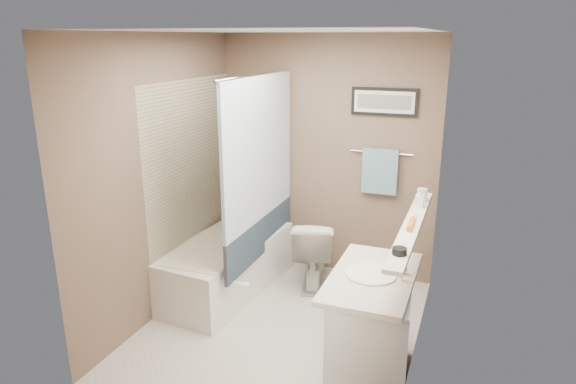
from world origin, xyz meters
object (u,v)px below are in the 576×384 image
at_px(toilet, 314,252).
at_px(vanity, 371,334).
at_px(glass_jar, 422,195).
at_px(candle_bowl_near, 399,251).
at_px(hair_brush_front, 411,224).
at_px(bathtub, 225,266).
at_px(soap_bottle, 420,198).

relative_size(toilet, vanity, 0.77).
bearing_deg(toilet, glass_jar, 143.74).
relative_size(candle_bowl_near, hair_brush_front, 0.41).
height_order(bathtub, soap_bottle, soap_bottle).
distance_m(glass_jar, soap_bottle, 0.16).
relative_size(toilet, glass_jar, 6.96).
bearing_deg(candle_bowl_near, soap_bottle, 90.00).
bearing_deg(soap_bottle, toilet, 150.22).
height_order(toilet, soap_bottle, soap_bottle).
xyz_separation_m(toilet, soap_bottle, (1.02, -0.58, 0.84)).
relative_size(bathtub, candle_bowl_near, 16.67).
relative_size(vanity, candle_bowl_near, 10.00).
height_order(toilet, glass_jar, glass_jar).
bearing_deg(bathtub, soap_bottle, 0.47).
distance_m(toilet, vanity, 1.56).
relative_size(candle_bowl_near, glass_jar, 0.90).
distance_m(toilet, soap_bottle, 1.44).
height_order(toilet, vanity, vanity).
bearing_deg(glass_jar, soap_bottle, -90.00).
height_order(vanity, candle_bowl_near, candle_bowl_near).
distance_m(hair_brush_front, soap_bottle, 0.47).
relative_size(vanity, glass_jar, 9.00).
xyz_separation_m(hair_brush_front, glass_jar, (0.00, 0.62, 0.03)).
bearing_deg(bathtub, vanity, -23.57).
bearing_deg(hair_brush_front, bathtub, 160.36).
distance_m(vanity, hair_brush_front, 0.81).
xyz_separation_m(bathtub, glass_jar, (1.79, -0.02, 0.92)).
bearing_deg(toilet, vanity, 108.97).
bearing_deg(bathtub, hair_brush_front, -13.71).
height_order(vanity, glass_jar, glass_jar).
distance_m(bathtub, hair_brush_front, 2.09).
xyz_separation_m(hair_brush_front, soap_bottle, (0.00, 0.47, 0.05)).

